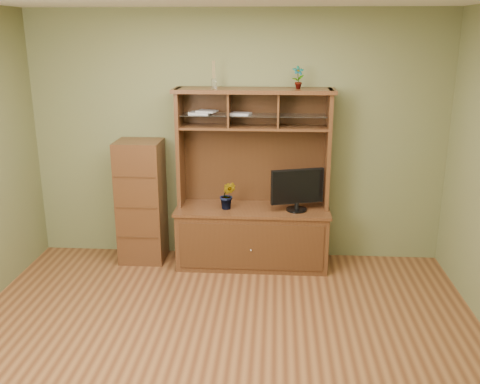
{
  "coord_description": "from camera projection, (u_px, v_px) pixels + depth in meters",
  "views": [
    {
      "loc": [
        0.42,
        -3.72,
        2.46
      ],
      "look_at": [
        0.09,
        1.2,
        0.98
      ],
      "focal_mm": 40.0,
      "sensor_mm": 36.0,
      "label": 1
    }
  ],
  "objects": [
    {
      "name": "top_plant",
      "position": [
        298.0,
        77.0,
        5.39
      ],
      "size": [
        0.14,
        0.11,
        0.23
      ],
      "primitive_type": "imported",
      "rotation": [
        0.0,
        0.0,
        0.21
      ],
      "color": "#325E20",
      "rests_on": "media_hutch"
    },
    {
      "name": "monitor",
      "position": [
        297.0,
        189.0,
        5.56
      ],
      "size": [
        0.55,
        0.22,
        0.45
      ],
      "rotation": [
        0.0,
        0.0,
        0.3
      ],
      "color": "black",
      "rests_on": "media_hutch"
    },
    {
      "name": "room",
      "position": [
        217.0,
        190.0,
        3.9
      ],
      "size": [
        4.54,
        4.04,
        2.74
      ],
      "color": "#552E18",
      "rests_on": "ground"
    },
    {
      "name": "side_cabinet",
      "position": [
        141.0,
        202.0,
        5.84
      ],
      "size": [
        0.48,
        0.44,
        1.35
      ],
      "color": "#432313",
      "rests_on": "room"
    },
    {
      "name": "orchid_plant",
      "position": [
        228.0,
        195.0,
        5.63
      ],
      "size": [
        0.18,
        0.16,
        0.3
      ],
      "primitive_type": "imported",
      "rotation": [
        0.0,
        0.0,
        -0.14
      ],
      "color": "#27551D",
      "rests_on": "media_hutch"
    },
    {
      "name": "magazines",
      "position": [
        215.0,
        113.0,
        5.55
      ],
      "size": [
        0.66,
        0.2,
        0.04
      ],
      "color": "#B1B1B6",
      "rests_on": "media_hutch"
    },
    {
      "name": "media_hutch",
      "position": [
        253.0,
        218.0,
        5.78
      ],
      "size": [
        1.66,
        0.61,
        1.9
      ],
      "color": "#432313",
      "rests_on": "room"
    },
    {
      "name": "reed_diffuser",
      "position": [
        214.0,
        78.0,
        5.45
      ],
      "size": [
        0.06,
        0.06,
        0.28
      ],
      "color": "silver",
      "rests_on": "media_hutch"
    }
  ]
}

